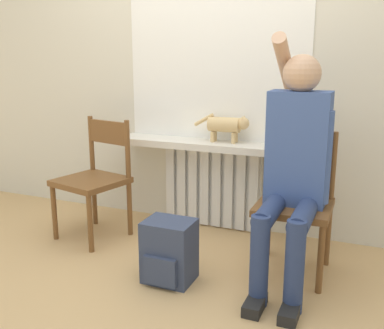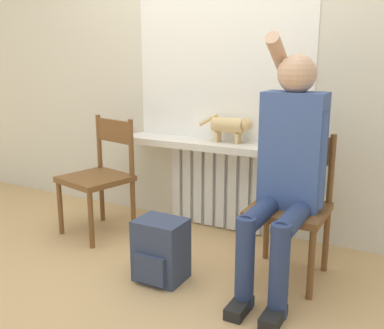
# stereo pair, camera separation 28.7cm
# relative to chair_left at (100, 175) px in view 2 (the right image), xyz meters

# --- Properties ---
(ground_plane) EXTENTS (12.00, 12.00, 0.00)m
(ground_plane) POSITION_rel_chair_left_xyz_m (0.70, -0.65, -0.44)
(ground_plane) COLOR tan
(wall_with_window) EXTENTS (7.00, 0.06, 2.70)m
(wall_with_window) POSITION_rel_chair_left_xyz_m (0.70, 0.58, 0.91)
(wall_with_window) COLOR beige
(wall_with_window) RESTS_ON ground_plane
(radiator) EXTENTS (0.76, 0.08, 0.62)m
(radiator) POSITION_rel_chair_left_xyz_m (0.70, 0.50, -0.13)
(radiator) COLOR silver
(radiator) RESTS_ON ground_plane
(windowsill) EXTENTS (1.42, 0.26, 0.05)m
(windowsill) POSITION_rel_chair_left_xyz_m (0.70, 0.42, 0.21)
(windowsill) COLOR silver
(windowsill) RESTS_ON radiator
(window_glass) EXTENTS (1.36, 0.01, 1.21)m
(window_glass) POSITION_rel_chair_left_xyz_m (0.70, 0.55, 0.84)
(window_glass) COLOR white
(window_glass) RESTS_ON windowsill
(chair_left) EXTENTS (0.51, 0.51, 0.84)m
(chair_left) POSITION_rel_chair_left_xyz_m (0.00, 0.00, 0.00)
(chair_left) COLOR brown
(chair_left) RESTS_ON ground_plane
(chair_right) EXTENTS (0.43, 0.43, 0.84)m
(chair_right) POSITION_rel_chair_left_xyz_m (1.41, 0.00, 0.00)
(chair_right) COLOR brown
(chair_right) RESTS_ON ground_plane
(person) EXTENTS (0.36, 1.00, 1.40)m
(person) POSITION_rel_chair_left_xyz_m (1.41, -0.11, 0.27)
(person) COLOR navy
(person) RESTS_ON ground_plane
(cat) EXTENTS (0.41, 0.11, 0.20)m
(cat) POSITION_rel_chair_left_xyz_m (0.83, 0.45, 0.36)
(cat) COLOR #DBB77A
(cat) RESTS_ON windowsill
(backpack) EXTENTS (0.28, 0.25, 0.36)m
(backpack) POSITION_rel_chair_left_xyz_m (0.78, -0.41, -0.26)
(backpack) COLOR #333D56
(backpack) RESTS_ON ground_plane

